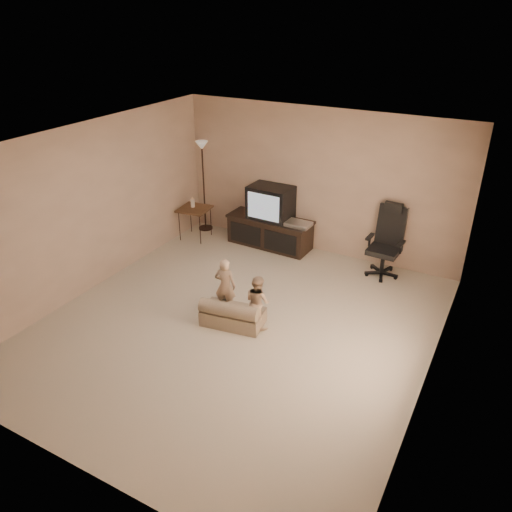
{
  "coord_description": "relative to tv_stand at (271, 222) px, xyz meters",
  "views": [
    {
      "loc": [
        2.95,
        -4.86,
        3.96
      ],
      "look_at": [
        -0.03,
        0.6,
        0.8
      ],
      "focal_mm": 35.0,
      "sensor_mm": 36.0,
      "label": 1
    }
  ],
  "objects": [
    {
      "name": "floor_lamp",
      "position": [
        -1.45,
        0.06,
        0.79
      ],
      "size": [
        0.27,
        0.27,
        1.73
      ],
      "color": "black",
      "rests_on": "floor"
    },
    {
      "name": "toddler_right",
      "position": [
        1.01,
        -2.35,
        -0.08
      ],
      "size": [
        0.42,
        0.34,
        0.77
      ],
      "primitive_type": "imported",
      "rotation": [
        0.0,
        0.0,
        2.72
      ],
      "color": "tan",
      "rests_on": "floor"
    },
    {
      "name": "room_shell",
      "position": [
        0.77,
        -2.49,
        1.05
      ],
      "size": [
        5.5,
        5.5,
        5.5
      ],
      "color": "silver",
      "rests_on": "floor"
    },
    {
      "name": "toddler_left",
      "position": [
        0.44,
        -2.26,
        -0.05
      ],
      "size": [
        0.35,
        0.29,
        0.84
      ],
      "primitive_type": "imported",
      "rotation": [
        0.0,
        0.0,
        3.37
      ],
      "color": "tan",
      "rests_on": "floor"
    },
    {
      "name": "tv_stand",
      "position": [
        0.0,
        0.0,
        0.0
      ],
      "size": [
        1.58,
        0.63,
        1.12
      ],
      "rotation": [
        0.0,
        0.0,
        -0.04
      ],
      "color": "black",
      "rests_on": "floor"
    },
    {
      "name": "floor",
      "position": [
        0.77,
        -2.49,
        -0.47
      ],
      "size": [
        5.5,
        5.5,
        0.0
      ],
      "primitive_type": "plane",
      "color": "beige",
      "rests_on": "ground"
    },
    {
      "name": "child_sofa",
      "position": [
        0.7,
        -2.51,
        -0.3
      ],
      "size": [
        0.89,
        0.59,
        0.41
      ],
      "rotation": [
        0.0,
        0.0,
        0.16
      ],
      "color": "gray",
      "rests_on": "floor"
    },
    {
      "name": "office_chair",
      "position": [
        2.11,
        -0.07,
        -0.04
      ],
      "size": [
        0.59,
        0.61,
        1.18
      ],
      "rotation": [
        0.0,
        0.0,
        -0.05
      ],
      "color": "black",
      "rests_on": "floor"
    },
    {
      "name": "side_table",
      "position": [
        -1.39,
        -0.38,
        0.11
      ],
      "size": [
        0.59,
        0.59,
        0.8
      ],
      "rotation": [
        0.0,
        0.0,
        0.11
      ],
      "color": "brown",
      "rests_on": "floor"
    }
  ]
}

